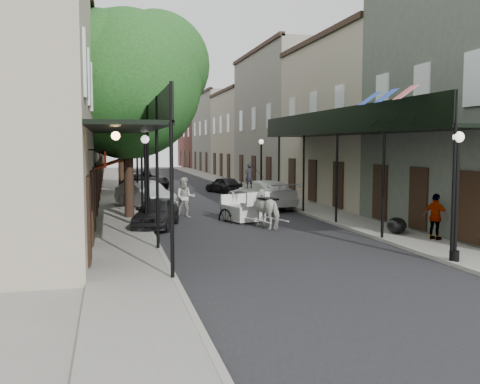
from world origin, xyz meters
TOP-DOWN VIEW (x-y plane):
  - ground at (0.00, 0.00)m, footprint 140.00×140.00m
  - road at (0.00, 20.00)m, footprint 8.00×90.00m
  - sidewalk_left at (-5.00, 20.00)m, footprint 2.20×90.00m
  - sidewalk_right at (5.00, 20.00)m, footprint 2.20×90.00m
  - building_row_left at (-8.60, 30.00)m, footprint 5.00×80.00m
  - building_row_right at (8.60, 30.00)m, footprint 5.00×80.00m
  - gallery_left at (-4.79, 6.98)m, footprint 2.20×18.05m
  - gallery_right at (4.79, 6.98)m, footprint 2.20×18.05m
  - tree_near at (-4.20, 10.18)m, footprint 7.31×6.80m
  - tree_far at (-4.25, 24.18)m, footprint 6.45×6.00m
  - lamppost_right_near at (4.10, -2.00)m, footprint 0.32×0.32m
  - lamppost_left at (-4.10, 6.00)m, footprint 0.32×0.32m
  - lamppost_right_far at (4.10, 18.00)m, footprint 0.32×0.32m
  - horse at (0.98, 6.00)m, footprint 1.38×2.05m
  - carriage at (0.24, 8.36)m, footprint 2.08×2.63m
  - pedestrian_walking at (-2.00, 9.92)m, footprint 1.02×0.84m
  - pedestrian_sidewalk_left at (-4.20, 21.92)m, footprint 1.37×1.08m
  - pedestrian_sidewalk_right at (5.63, 1.20)m, footprint 0.76×1.04m
  - car_left_near at (-3.60, 7.11)m, footprint 2.51×4.07m
  - car_left_mid at (-3.60, 14.20)m, footprint 3.23×4.71m
  - car_left_far at (-2.71, 27.30)m, footprint 3.87×5.71m
  - car_right_near at (2.60, 12.85)m, footprint 3.26×5.67m
  - car_right_far at (2.60, 22.57)m, footprint 2.45×3.74m
  - trash_bags at (5.09, 2.86)m, footprint 0.98×1.13m

SIDE VIEW (x-z plane):
  - ground at x=0.00m, z-range 0.00..0.00m
  - road at x=0.00m, z-range 0.00..0.01m
  - sidewalk_left at x=-5.00m, z-range 0.00..0.12m
  - sidewalk_right at x=5.00m, z-range 0.00..0.12m
  - trash_bags at x=5.09m, z-range 0.10..0.72m
  - car_right_far at x=2.60m, z-range 0.00..1.19m
  - car_left_near at x=-3.60m, z-range 0.00..1.29m
  - car_left_far at x=-2.71m, z-range 0.00..1.45m
  - car_left_mid at x=-3.60m, z-range 0.00..1.47m
  - car_right_near at x=2.60m, z-range 0.00..1.55m
  - horse at x=0.98m, z-range 0.00..1.59m
  - pedestrian_sidewalk_right at x=5.63m, z-range 0.12..1.75m
  - pedestrian_walking at x=-2.00m, z-range 0.00..1.92m
  - carriage at x=0.24m, z-range -0.30..2.36m
  - pedestrian_sidewalk_left at x=-4.20m, z-range 0.12..1.98m
  - lamppost_right_near at x=4.10m, z-range 0.19..3.90m
  - lamppost_left at x=-4.10m, z-range 0.19..3.90m
  - lamppost_right_far at x=4.10m, z-range 0.19..3.90m
  - gallery_left at x=-4.79m, z-range 1.61..6.49m
  - gallery_right at x=4.79m, z-range 1.61..6.49m
  - building_row_left at x=-8.60m, z-range 0.00..10.50m
  - building_row_right at x=8.60m, z-range 0.00..10.50m
  - tree_far at x=-4.25m, z-range 1.53..10.14m
  - tree_near at x=-4.20m, z-range 1.67..11.30m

